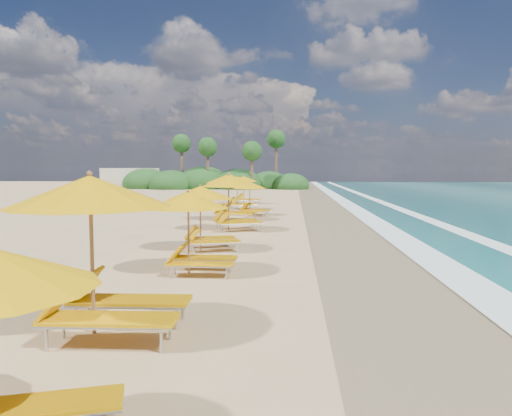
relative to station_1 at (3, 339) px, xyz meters
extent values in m
plane|color=tan|center=(1.15, 13.74, -1.17)|extent=(160.00, 160.00, 0.00)
cube|color=olive|center=(5.15, 13.74, -1.16)|extent=(4.00, 160.00, 0.01)
cube|color=white|center=(6.65, 13.74, -1.14)|extent=(1.20, 160.00, 0.01)
cube|color=white|center=(9.65, 13.74, -1.14)|extent=(0.80, 160.00, 0.01)
cylinder|color=olive|center=(-0.66, 3.33, 0.10)|extent=(0.06, 0.06, 2.54)
cone|color=#DB9D04|center=(-0.66, 3.33, 1.16)|extent=(2.70, 2.70, 0.51)
sphere|color=olive|center=(-0.66, 3.33, 1.44)|extent=(0.09, 0.09, 0.09)
cylinder|color=olive|center=(-0.10, 7.83, -0.14)|extent=(0.05, 0.05, 2.06)
cone|color=#DB9D04|center=(-0.10, 7.83, 0.72)|extent=(2.14, 2.14, 0.41)
sphere|color=olive|center=(-0.10, 7.83, 0.95)|extent=(0.07, 0.07, 0.07)
cylinder|color=olive|center=(-0.47, 11.20, -0.12)|extent=(0.05, 0.05, 2.09)
cone|color=#DB9D04|center=(-0.47, 11.20, 0.74)|extent=(2.72, 2.72, 0.42)
sphere|color=olive|center=(-0.47, 11.20, 0.98)|extent=(0.07, 0.07, 0.07)
cylinder|color=olive|center=(-0.25, 16.23, 0.01)|extent=(0.06, 0.06, 2.36)
cone|color=#DB9D04|center=(-0.25, 16.23, 0.99)|extent=(3.13, 3.13, 0.47)
sphere|color=olive|center=(-0.25, 16.23, 1.25)|extent=(0.08, 0.08, 0.08)
cylinder|color=olive|center=(-0.81, 20.40, 0.03)|extent=(0.06, 0.06, 2.38)
cone|color=#DB9D04|center=(-0.81, 20.40, 1.01)|extent=(2.98, 2.98, 0.48)
sphere|color=olive|center=(-0.81, 20.40, 1.28)|extent=(0.09, 0.09, 0.09)
cylinder|color=olive|center=(0.05, 22.95, -0.21)|extent=(0.05, 0.05, 1.91)
cone|color=#DB9D04|center=(0.05, 22.95, 0.58)|extent=(2.31, 2.31, 0.38)
sphere|color=olive|center=(0.05, 22.95, 0.79)|extent=(0.07, 0.07, 0.07)
cylinder|color=olive|center=(-1.17, 26.94, -0.09)|extent=(0.05, 0.05, 2.15)
cone|color=#DB9D04|center=(-1.17, 26.94, 0.81)|extent=(2.88, 2.88, 0.43)
sphere|color=olive|center=(-1.17, 26.94, 1.05)|extent=(0.08, 0.08, 0.08)
cylinder|color=olive|center=(-1.24, 31.78, -0.12)|extent=(0.05, 0.05, 2.10)
cone|color=#DB9D04|center=(-1.24, 31.78, 0.75)|extent=(2.76, 2.76, 0.42)
sphere|color=olive|center=(-1.24, 31.78, 0.99)|extent=(0.07, 0.07, 0.07)
ellipsoid|color=#163D14|center=(-4.85, 58.74, -0.54)|extent=(6.40, 6.40, 4.16)
ellipsoid|color=#163D14|center=(-9.85, 59.74, -0.46)|extent=(7.20, 7.20, 4.68)
ellipsoid|color=#163D14|center=(-13.85, 57.74, -0.58)|extent=(6.00, 6.00, 3.90)
ellipsoid|color=#163D14|center=(-0.85, 60.74, -0.62)|extent=(5.60, 5.60, 3.64)
ellipsoid|color=#163D14|center=(-17.85, 59.74, -0.52)|extent=(6.60, 6.60, 4.29)
ellipsoid|color=#163D14|center=(2.15, 58.74, -0.68)|extent=(5.00, 5.00, 3.25)
cylinder|color=brown|center=(-2.85, 56.74, 1.33)|extent=(0.36, 0.36, 5.00)
sphere|color=#163D14|center=(-2.85, 56.74, 3.83)|extent=(2.60, 2.60, 2.60)
cylinder|color=brown|center=(-8.85, 57.74, 1.63)|extent=(0.36, 0.36, 5.60)
sphere|color=#163D14|center=(-8.85, 57.74, 4.43)|extent=(2.60, 2.60, 2.60)
cylinder|color=brown|center=(-12.85, 59.74, 1.93)|extent=(0.36, 0.36, 6.20)
sphere|color=#163D14|center=(-12.85, 59.74, 5.03)|extent=(2.60, 2.60, 2.60)
cylinder|color=brown|center=(0.15, 60.74, 2.23)|extent=(0.36, 0.36, 6.80)
sphere|color=#163D14|center=(0.15, 60.74, 5.63)|extent=(2.60, 2.60, 2.60)
cube|color=beige|center=(-20.85, 61.74, 0.23)|extent=(7.00, 5.00, 2.80)
camera|label=1|loc=(2.57, -3.85, 1.51)|focal=32.79mm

